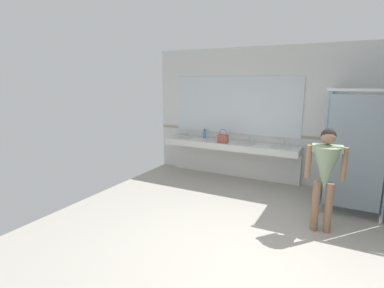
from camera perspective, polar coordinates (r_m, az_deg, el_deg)
The scene contains 8 objects.
ground_plane at distance 4.36m, azimuth 9.22°, elevation -19.46°, with size 6.38×6.67×0.10m, color #9E998E.
wall_back at distance 6.79m, azimuth 18.07°, elevation 5.04°, with size 6.38×0.12×2.94m, color silver.
wall_back_tile_band at distance 6.78m, azimuth 17.75°, elevation 1.49°, with size 6.38×0.01×0.06m, color #9E937F.
vanity_counter at distance 6.97m, azimuth 7.27°, elevation -1.29°, with size 3.09×0.58×0.96m.
mirror_panel at distance 7.01m, azimuth 8.10°, elevation 7.23°, with size 2.99×0.02×1.30m, color silver.
person_standing at distance 4.75m, azimuth 23.99°, elevation -4.28°, with size 0.55×0.44×1.55m.
handbag at distance 6.72m, azimuth 5.89°, elevation 1.08°, with size 0.23×0.12×0.31m.
soap_dispenser at distance 7.25m, azimuth 2.38°, elevation 1.88°, with size 0.07×0.07×0.22m.
Camera 1 is at (1.12, -3.56, 2.21)m, focal length 28.14 mm.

